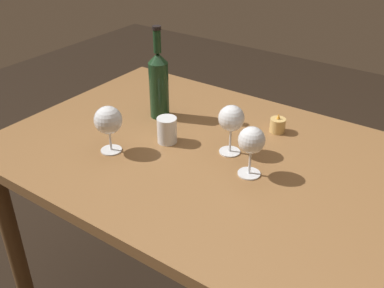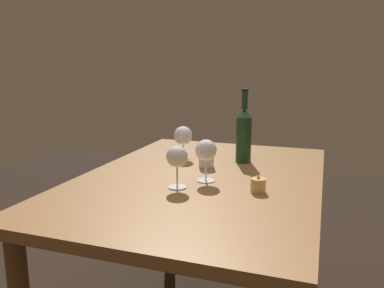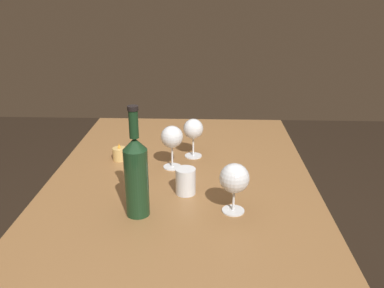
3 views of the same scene
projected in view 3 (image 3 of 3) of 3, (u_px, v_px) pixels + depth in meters
name	position (u px, v px, depth m)	size (l,w,h in m)	color
dining_table	(182.00, 197.00, 1.49)	(1.30, 0.90, 0.74)	olive
wine_glass_left	(172.00, 138.00, 1.47)	(0.08, 0.08, 0.16)	white
wine_glass_right	(193.00, 130.00, 1.58)	(0.08, 0.08, 0.15)	white
wine_glass_centre	(234.00, 179.00, 1.18)	(0.09, 0.09, 0.15)	white
wine_bottle	(136.00, 174.00, 1.16)	(0.07, 0.07, 0.32)	#19381E
water_tumbler	(186.00, 182.00, 1.31)	(0.06, 0.06, 0.08)	white
votive_candle	(120.00, 154.00, 1.57)	(0.05, 0.05, 0.07)	#DBB266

